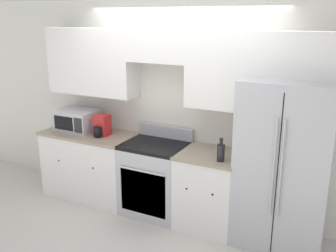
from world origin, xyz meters
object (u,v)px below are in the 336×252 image
at_px(bottle, 221,152).
at_px(microwave, 77,120).
at_px(refrigerator, 284,165).
at_px(oven_range, 155,178).

bearing_deg(bottle, microwave, 174.51).
xyz_separation_m(microwave, bottle, (2.13, -0.20, -0.04)).
bearing_deg(refrigerator, microwave, -179.84).
height_order(oven_range, microwave, microwave).
distance_m(refrigerator, bottle, 0.67).
bearing_deg(oven_range, bottle, -10.66).
height_order(refrigerator, bottle, refrigerator).
bearing_deg(refrigerator, oven_range, -178.35).
relative_size(refrigerator, microwave, 3.24).
relative_size(oven_range, bottle, 4.18).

